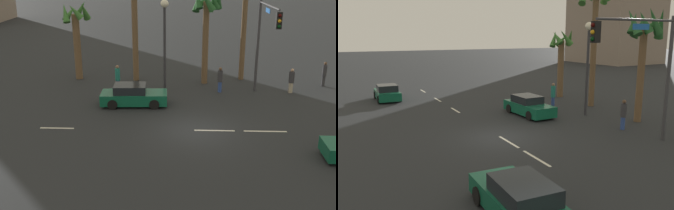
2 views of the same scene
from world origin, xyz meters
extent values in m
plane|color=#232628|center=(0.00, 0.00, 0.00)|extent=(220.00, 220.00, 0.00)
cube|color=silver|center=(-7.84, 0.00, 0.01)|extent=(1.93, 0.14, 0.01)
cube|color=silver|center=(1.00, 0.00, 0.01)|extent=(2.24, 0.14, 0.01)
cube|color=silver|center=(3.81, 0.00, 0.01)|extent=(2.36, 0.14, 0.01)
cylinder|color=black|center=(6.78, -2.44, 0.32)|extent=(0.65, 0.24, 0.64)
cube|color=#0F5138|center=(-3.95, 4.16, 0.52)|extent=(4.36, 1.97, 0.71)
cube|color=black|center=(-4.21, 4.15, 1.13)|extent=(2.13, 1.65, 0.52)
cylinder|color=black|center=(-2.67, 5.05, 0.32)|extent=(0.65, 0.25, 0.64)
cylinder|color=black|center=(-2.58, 3.40, 0.32)|extent=(0.65, 0.25, 0.64)
cylinder|color=black|center=(-5.31, 4.92, 0.32)|extent=(0.65, 0.25, 0.64)
cylinder|color=black|center=(-5.23, 3.26, 0.32)|extent=(0.65, 0.25, 0.64)
cylinder|color=#38383D|center=(4.43, 7.65, 3.28)|extent=(0.20, 0.20, 6.56)
cylinder|color=#38383D|center=(4.50, 5.07, 6.31)|extent=(0.27, 5.17, 0.12)
cube|color=black|center=(4.58, 2.49, 5.74)|extent=(0.33, 0.33, 0.95)
sphere|color=#360503|center=(4.58, 2.31, 6.03)|extent=(0.20, 0.20, 0.20)
sphere|color=orange|center=(4.58, 2.31, 5.73)|extent=(0.20, 0.20, 0.20)
sphere|color=black|center=(4.58, 2.31, 5.43)|extent=(0.20, 0.20, 0.20)
cube|color=#1959B2|center=(4.49, 5.33, 5.99)|extent=(0.07, 1.10, 0.28)
cylinder|color=#2D2D33|center=(-2.13, 7.72, 2.95)|extent=(0.18, 0.18, 5.90)
sphere|color=#F2EACC|center=(-2.13, 7.72, 6.18)|extent=(0.56, 0.56, 0.56)
cylinder|color=#2D478C|center=(1.86, 7.28, 0.38)|extent=(0.36, 0.36, 0.77)
cylinder|color=#333338|center=(1.86, 7.28, 1.18)|extent=(0.48, 0.48, 0.84)
sphere|color=brown|center=(1.86, 7.28, 1.72)|extent=(0.23, 0.23, 0.23)
cylinder|color=#2D478C|center=(-5.50, 7.26, 0.40)|extent=(0.35, 0.35, 0.80)
cylinder|color=#1E7266|center=(-5.50, 7.26, 1.24)|extent=(0.47, 0.47, 0.88)
sphere|color=#8C664C|center=(-5.50, 7.26, 1.80)|extent=(0.24, 0.24, 0.24)
cylinder|color=#B2A58C|center=(6.94, 7.36, 0.37)|extent=(0.32, 0.32, 0.74)
cylinder|color=#333338|center=(6.94, 7.36, 1.15)|extent=(0.42, 0.42, 0.81)
sphere|color=tan|center=(6.94, 7.36, 1.66)|extent=(0.22, 0.22, 0.22)
cylinder|color=#333338|center=(9.80, 9.11, 0.39)|extent=(0.26, 0.26, 0.78)
cylinder|color=#333338|center=(9.80, 9.11, 1.21)|extent=(0.35, 0.35, 0.85)
sphere|color=brown|center=(9.80, 9.11, 1.75)|extent=(0.23, 0.23, 0.23)
cylinder|color=brown|center=(-9.15, 10.52, 2.56)|extent=(0.55, 0.55, 5.12)
cone|color=#38702D|center=(-8.38, 10.41, 5.38)|extent=(0.76, 1.50, 1.56)
cone|color=#38702D|center=(-8.88, 11.25, 5.38)|extent=(1.45, 1.00, 1.60)
cone|color=#38702D|center=(-9.68, 10.93, 5.09)|extent=(1.25, 1.37, 1.36)
cone|color=#38702D|center=(-9.79, 10.16, 5.23)|extent=(1.04, 1.25, 1.56)
cone|color=#38702D|center=(-8.96, 9.92, 5.36)|extent=(1.36, 0.92, 1.33)
cylinder|color=brown|center=(0.85, 9.61, 3.09)|extent=(0.46, 0.46, 6.18)
cone|color=#235628|center=(0.78, 10.30, 6.20)|extent=(1.49, 0.71, 1.31)
cone|color=#235628|center=(0.19, 9.86, 6.09)|extent=(0.93, 1.27, 1.51)
cone|color=#235628|center=(0.80, 8.71, 6.37)|extent=(1.47, 0.65, 1.81)
cone|color=#235628|center=(1.33, 9.10, 6.35)|extent=(1.20, 1.18, 1.50)
cylinder|color=brown|center=(3.85, 10.87, 4.05)|extent=(0.41, 0.41, 8.10)
cylinder|color=brown|center=(-4.52, 10.26, 4.33)|extent=(0.45, 0.45, 8.67)
camera|label=1|loc=(-0.73, -21.00, 8.74)|focal=43.61mm
camera|label=2|loc=(16.78, -8.12, 5.63)|focal=37.12mm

